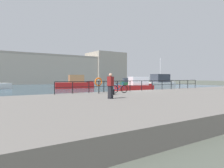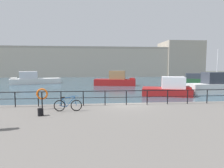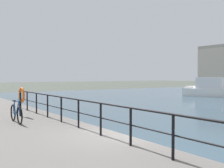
{
  "view_description": "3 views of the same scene",
  "coord_description": "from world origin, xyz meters",
  "px_view_note": "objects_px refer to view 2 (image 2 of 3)",
  "views": [
    {
      "loc": [
        -14.67,
        -17.17,
        2.21
      ],
      "look_at": [
        -2.39,
        1.57,
        1.49
      ],
      "focal_mm": 32.59,
      "sensor_mm": 36.0,
      "label": 1
    },
    {
      "loc": [
        -2.57,
        -14.79,
        3.66
      ],
      "look_at": [
        -0.72,
        4.07,
        1.92
      ],
      "focal_mm": 31.43,
      "sensor_mm": 36.0,
      "label": 2
    },
    {
      "loc": [
        7.31,
        -5.38,
        2.73
      ],
      "look_at": [
        -1.8,
        0.83,
        2.42
      ],
      "focal_mm": 43.62,
      "sensor_mm": 36.0,
      "label": 3
    }
  ],
  "objects_px": {
    "moored_green_narrowboat": "(198,79)",
    "life_ring_stand": "(42,95)",
    "parked_bicycle": "(68,105)",
    "mooring_bollard": "(41,112)",
    "moored_cabin_cruiser": "(116,80)",
    "harbor_building": "(117,62)",
    "moored_small_launch": "(169,88)",
    "moored_blue_motorboat": "(33,79)",
    "moored_red_daysailer": "(215,85)"
  },
  "relations": [
    {
      "from": "harbor_building",
      "to": "moored_blue_motorboat",
      "type": "height_order",
      "value": "harbor_building"
    },
    {
      "from": "moored_blue_motorboat",
      "to": "moored_cabin_cruiser",
      "type": "height_order",
      "value": "moored_cabin_cruiser"
    },
    {
      "from": "moored_red_daysailer",
      "to": "moored_small_launch",
      "type": "xyz_separation_m",
      "value": [
        -6.91,
        -1.25,
        -0.26
      ]
    },
    {
      "from": "harbor_building",
      "to": "moored_green_narrowboat",
      "type": "height_order",
      "value": "harbor_building"
    },
    {
      "from": "moored_red_daysailer",
      "to": "moored_cabin_cruiser",
      "type": "height_order",
      "value": "moored_red_daysailer"
    },
    {
      "from": "parked_bicycle",
      "to": "moored_cabin_cruiser",
      "type": "bearing_deg",
      "value": 76.91
    },
    {
      "from": "mooring_bollard",
      "to": "moored_blue_motorboat",
      "type": "bearing_deg",
      "value": 106.9
    },
    {
      "from": "moored_cabin_cruiser",
      "to": "mooring_bollard",
      "type": "xyz_separation_m",
      "value": [
        -7.34,
        -25.15,
        0.05
      ]
    },
    {
      "from": "harbor_building",
      "to": "moored_small_launch",
      "type": "relative_size",
      "value": 11.13
    },
    {
      "from": "moored_cabin_cruiser",
      "to": "life_ring_stand",
      "type": "relative_size",
      "value": 5.77
    },
    {
      "from": "moored_blue_motorboat",
      "to": "parked_bicycle",
      "type": "xyz_separation_m",
      "value": [
        10.63,
        -29.27,
        0.27
      ]
    },
    {
      "from": "moored_blue_motorboat",
      "to": "life_ring_stand",
      "type": "height_order",
      "value": "moored_blue_motorboat"
    },
    {
      "from": "moored_green_narrowboat",
      "to": "harbor_building",
      "type": "bearing_deg",
      "value": -42.57
    },
    {
      "from": "moored_blue_motorboat",
      "to": "mooring_bollard",
      "type": "distance_m",
      "value": 31.66
    },
    {
      "from": "moored_small_launch",
      "to": "mooring_bollard",
      "type": "relative_size",
      "value": 14.73
    },
    {
      "from": "moored_cabin_cruiser",
      "to": "life_ring_stand",
      "type": "bearing_deg",
      "value": -95.43
    },
    {
      "from": "moored_green_narrowboat",
      "to": "parked_bicycle",
      "type": "xyz_separation_m",
      "value": [
        -24.74,
        -28.79,
        0.4
      ]
    },
    {
      "from": "moored_green_narrowboat",
      "to": "moored_red_daysailer",
      "type": "xyz_separation_m",
      "value": [
        -6.8,
        -16.55,
        0.34
      ]
    },
    {
      "from": "moored_green_narrowboat",
      "to": "life_ring_stand",
      "type": "relative_size",
      "value": 5.48
    },
    {
      "from": "moored_small_launch",
      "to": "parked_bicycle",
      "type": "bearing_deg",
      "value": -117.48
    },
    {
      "from": "harbor_building",
      "to": "mooring_bollard",
      "type": "distance_m",
      "value": 59.78
    },
    {
      "from": "moored_blue_motorboat",
      "to": "parked_bicycle",
      "type": "height_order",
      "value": "moored_blue_motorboat"
    },
    {
      "from": "harbor_building",
      "to": "parked_bicycle",
      "type": "relative_size",
      "value": 40.74
    },
    {
      "from": "parked_bicycle",
      "to": "life_ring_stand",
      "type": "xyz_separation_m",
      "value": [
        -1.75,
        0.72,
        0.59
      ]
    },
    {
      "from": "mooring_bollard",
      "to": "life_ring_stand",
      "type": "height_order",
      "value": "life_ring_stand"
    },
    {
      "from": "moored_blue_motorboat",
      "to": "harbor_building",
      "type": "bearing_deg",
      "value": -146.31
    },
    {
      "from": "harbor_building",
      "to": "mooring_bollard",
      "type": "relative_size",
      "value": 163.95
    },
    {
      "from": "moored_small_launch",
      "to": "life_ring_stand",
      "type": "bearing_deg",
      "value": -123.6
    },
    {
      "from": "parked_bicycle",
      "to": "life_ring_stand",
      "type": "relative_size",
      "value": 1.27
    },
    {
      "from": "moored_cabin_cruiser",
      "to": "harbor_building",
      "type": "bearing_deg",
      "value": 95.17
    },
    {
      "from": "moored_blue_motorboat",
      "to": "moored_red_daysailer",
      "type": "height_order",
      "value": "moored_red_daysailer"
    },
    {
      "from": "moored_small_launch",
      "to": "moored_cabin_cruiser",
      "type": "relative_size",
      "value": 0.8
    },
    {
      "from": "harbor_building",
      "to": "moored_blue_motorboat",
      "type": "relative_size",
      "value": 7.05
    },
    {
      "from": "parked_bicycle",
      "to": "mooring_bollard",
      "type": "height_order",
      "value": "parked_bicycle"
    },
    {
      "from": "moored_small_launch",
      "to": "moored_green_narrowboat",
      "type": "bearing_deg",
      "value": 70.0
    },
    {
      "from": "moored_small_launch",
      "to": "parked_bicycle",
      "type": "distance_m",
      "value": 15.57
    },
    {
      "from": "moored_small_launch",
      "to": "life_ring_stand",
      "type": "height_order",
      "value": "moored_small_launch"
    },
    {
      "from": "moored_red_daysailer",
      "to": "parked_bicycle",
      "type": "xyz_separation_m",
      "value": [
        -17.93,
        -12.24,
        0.06
      ]
    },
    {
      "from": "moored_blue_motorboat",
      "to": "moored_cabin_cruiser",
      "type": "relative_size",
      "value": 1.27
    },
    {
      "from": "harbor_building",
      "to": "moored_cabin_cruiser",
      "type": "xyz_separation_m",
      "value": [
        -4.41,
        -33.33,
        -4.01
      ]
    },
    {
      "from": "harbor_building",
      "to": "mooring_bollard",
      "type": "xyz_separation_m",
      "value": [
        -11.75,
        -58.48,
        -3.96
      ]
    },
    {
      "from": "moored_red_daysailer",
      "to": "mooring_bollard",
      "type": "xyz_separation_m",
      "value": [
        -19.36,
        -13.26,
        -0.11
      ]
    },
    {
      "from": "moored_red_daysailer",
      "to": "moored_blue_motorboat",
      "type": "bearing_deg",
      "value": 146.55
    },
    {
      "from": "moored_green_narrowboat",
      "to": "moored_small_launch",
      "type": "xyz_separation_m",
      "value": [
        -13.72,
        -17.8,
        0.08
      ]
    },
    {
      "from": "parked_bicycle",
      "to": "life_ring_stand",
      "type": "bearing_deg",
      "value": 158.32
    },
    {
      "from": "moored_green_narrowboat",
      "to": "moored_small_launch",
      "type": "bearing_deg",
      "value": 73.13
    },
    {
      "from": "moored_blue_motorboat",
      "to": "moored_cabin_cruiser",
      "type": "bearing_deg",
      "value": 143.05
    },
    {
      "from": "parked_bicycle",
      "to": "mooring_bollard",
      "type": "xyz_separation_m",
      "value": [
        -1.42,
        -1.03,
        -0.17
      ]
    },
    {
      "from": "mooring_bollard",
      "to": "moored_green_narrowboat",
      "type": "bearing_deg",
      "value": 48.73
    },
    {
      "from": "harbor_building",
      "to": "moored_blue_motorboat",
      "type": "bearing_deg",
      "value": -126.63
    }
  ]
}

